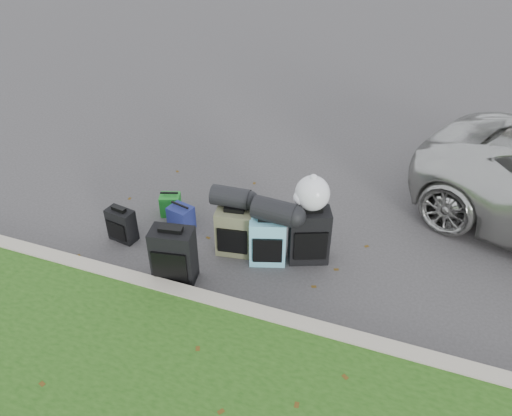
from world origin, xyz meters
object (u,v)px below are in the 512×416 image
(suitcase_large_black_right, at_px, (309,236))
(tote_green, at_px, (171,205))
(suitcase_small_black, at_px, (122,225))
(suitcase_large_black_left, at_px, (174,255))
(suitcase_teal, at_px, (268,241))
(tote_navy, at_px, (181,218))
(suitcase_olive, at_px, (235,232))

(suitcase_large_black_right, height_order, tote_green, suitcase_large_black_right)
(suitcase_small_black, xyz_separation_m, suitcase_large_black_left, (0.98, -0.43, 0.12))
(suitcase_small_black, distance_m, suitcase_large_black_left, 1.07)
(tote_green, bearing_deg, suitcase_large_black_left, -78.40)
(suitcase_teal, distance_m, tote_navy, 1.31)
(suitcase_small_black, relative_size, suitcase_large_black_left, 0.64)
(suitcase_teal, height_order, suitcase_large_black_right, suitcase_large_black_right)
(suitcase_small_black, distance_m, tote_navy, 0.75)
(suitcase_large_black_left, relative_size, tote_green, 2.29)
(suitcase_olive, xyz_separation_m, suitcase_large_black_right, (0.88, 0.17, 0.05))
(suitcase_olive, distance_m, suitcase_teal, 0.43)
(suitcase_large_black_right, bearing_deg, tote_navy, 156.39)
(suitcase_large_black_right, xyz_separation_m, tote_green, (-2.00, 0.27, -0.20))
(tote_navy, bearing_deg, suitcase_large_black_right, 12.20)
(suitcase_teal, xyz_separation_m, suitcase_large_black_right, (0.44, 0.21, 0.05))
(tote_navy, bearing_deg, suitcase_teal, 2.52)
(suitcase_olive, bearing_deg, suitcase_small_black, -178.96)
(suitcase_small_black, relative_size, tote_green, 1.46)
(suitcase_large_black_left, relative_size, suitcase_teal, 1.14)
(suitcase_large_black_left, xyz_separation_m, suitcase_teal, (0.89, 0.65, -0.04))
(suitcase_olive, relative_size, tote_green, 2.02)
(suitcase_olive, xyz_separation_m, tote_green, (-1.13, 0.44, -0.15))
(tote_green, xyz_separation_m, tote_navy, (0.28, -0.23, 0.01))
(suitcase_small_black, relative_size, suitcase_teal, 0.73)
(suitcase_teal, xyz_separation_m, tote_navy, (-1.28, 0.24, -0.14))
(suitcase_olive, distance_m, tote_green, 1.22)
(tote_green, distance_m, tote_navy, 0.37)
(suitcase_large_black_left, distance_m, suitcase_teal, 1.10)
(suitcase_large_black_left, height_order, suitcase_olive, suitcase_large_black_left)
(suitcase_small_black, xyz_separation_m, suitcase_olive, (1.43, 0.26, 0.08))
(suitcase_olive, relative_size, suitcase_teal, 1.00)
(tote_navy, bearing_deg, suitcase_small_black, -128.25)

